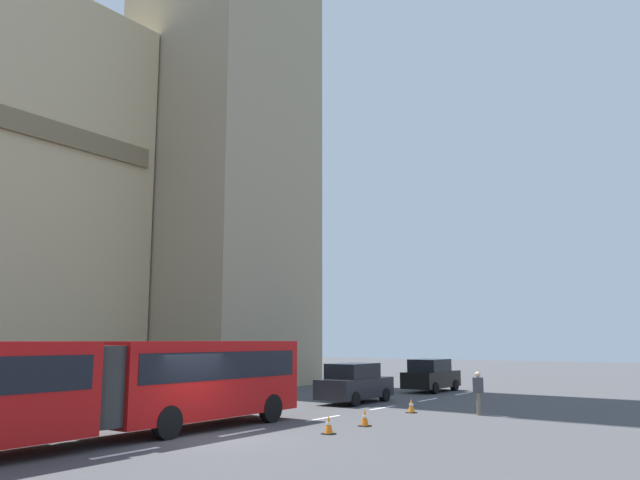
# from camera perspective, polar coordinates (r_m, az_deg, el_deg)

# --- Properties ---
(ground_plane) EXTENTS (160.00, 160.00, 0.00)m
(ground_plane) POSITION_cam_1_polar(r_m,az_deg,el_deg) (20.45, -9.86, -17.04)
(ground_plane) COLOR #424244
(lane_centre_marking) EXTENTS (34.40, 0.16, 0.01)m
(lane_centre_marking) POSITION_cam_1_polar(r_m,az_deg,el_deg) (23.33, -3.00, -16.12)
(lane_centre_marking) COLOR silver
(lane_centre_marking) RESTS_ON ground_plane
(articulated_bus) EXTENTS (16.73, 2.54, 2.90)m
(articulated_bus) POSITION_cam_1_polar(r_m,az_deg,el_deg) (19.87, -19.98, -11.82)
(articulated_bus) COLOR #B20F0F
(articulated_bus) RESTS_ON ground_plane
(sedan_lead) EXTENTS (4.40, 1.86, 1.85)m
(sedan_lead) POSITION_cam_1_polar(r_m,az_deg,el_deg) (31.10, 3.11, -12.63)
(sedan_lead) COLOR black
(sedan_lead) RESTS_ON ground_plane
(sedan_trailing) EXTENTS (4.40, 1.86, 1.85)m
(sedan_trailing) POSITION_cam_1_polar(r_m,az_deg,el_deg) (38.40, 9.88, -11.81)
(sedan_trailing) COLOR black
(sedan_trailing) RESTS_ON ground_plane
(traffic_cone_west) EXTENTS (0.36, 0.36, 0.58)m
(traffic_cone_west) POSITION_cam_1_polar(r_m,az_deg,el_deg) (21.04, 0.78, -16.15)
(traffic_cone_west) COLOR black
(traffic_cone_west) RESTS_ON ground_plane
(traffic_cone_middle) EXTENTS (0.36, 0.36, 0.58)m
(traffic_cone_middle) POSITION_cam_1_polar(r_m,az_deg,el_deg) (22.95, 4.01, -15.53)
(traffic_cone_middle) COLOR black
(traffic_cone_middle) RESTS_ON ground_plane
(traffic_cone_east) EXTENTS (0.36, 0.36, 0.58)m
(traffic_cone_east) POSITION_cam_1_polar(r_m,az_deg,el_deg) (27.25, 8.14, -14.42)
(traffic_cone_east) COLOR black
(traffic_cone_east) RESTS_ON ground_plane
(pedestrian_near_cones) EXTENTS (0.35, 0.45, 1.69)m
(pedestrian_near_cones) POSITION_cam_1_polar(r_m,az_deg,el_deg) (26.95, 13.93, -12.97)
(pedestrian_near_cones) COLOR #726651
(pedestrian_near_cones) RESTS_ON ground_plane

